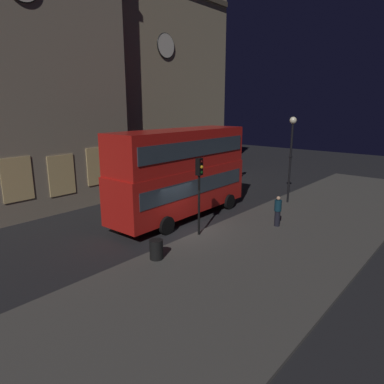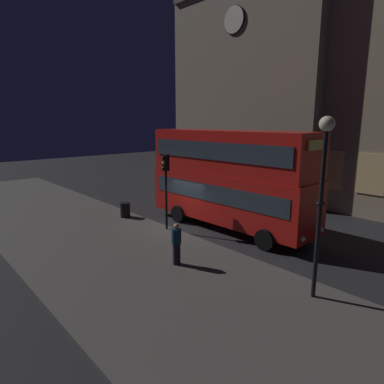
{
  "view_description": "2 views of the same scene",
  "coord_description": "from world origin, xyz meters",
  "px_view_note": "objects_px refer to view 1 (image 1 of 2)",
  "views": [
    {
      "loc": [
        -12.98,
        -11.62,
        6.59
      ],
      "look_at": [
        1.78,
        1.06,
        1.74
      ],
      "focal_mm": 32.02,
      "sensor_mm": 36.0,
      "label": 1
    },
    {
      "loc": [
        13.73,
        -11.43,
        5.82
      ],
      "look_at": [
        0.01,
        0.87,
        1.89
      ],
      "focal_mm": 31.32,
      "sensor_mm": 36.0,
      "label": 2
    }
  ],
  "objects_px": {
    "traffic_light_near_kerb": "(199,181)",
    "litter_bin": "(156,249)",
    "street_lamp": "(292,143)",
    "pedestrian": "(278,211)",
    "traffic_light_far_side": "(239,152)",
    "double_decker_bus": "(181,170)"
  },
  "relations": [
    {
      "from": "traffic_light_far_side",
      "to": "traffic_light_near_kerb",
      "type": "bearing_deg",
      "value": 29.0
    },
    {
      "from": "traffic_light_near_kerb",
      "to": "pedestrian",
      "type": "bearing_deg",
      "value": -38.91
    },
    {
      "from": "double_decker_bus",
      "to": "traffic_light_far_side",
      "type": "distance_m",
      "value": 11.52
    },
    {
      "from": "traffic_light_near_kerb",
      "to": "traffic_light_far_side",
      "type": "xyz_separation_m",
      "value": [
        12.89,
        6.06,
        -0.28
      ]
    },
    {
      "from": "street_lamp",
      "to": "litter_bin",
      "type": "xyz_separation_m",
      "value": [
        -12.35,
        0.27,
        -3.65
      ]
    },
    {
      "from": "double_decker_bus",
      "to": "pedestrian",
      "type": "distance_m",
      "value": 6.08
    },
    {
      "from": "traffic_light_far_side",
      "to": "street_lamp",
      "type": "relative_size",
      "value": 0.64
    },
    {
      "from": "street_lamp",
      "to": "pedestrian",
      "type": "bearing_deg",
      "value": -160.79
    },
    {
      "from": "street_lamp",
      "to": "pedestrian",
      "type": "distance_m",
      "value": 6.2
    },
    {
      "from": "double_decker_bus",
      "to": "litter_bin",
      "type": "relative_size",
      "value": 11.39
    },
    {
      "from": "traffic_light_near_kerb",
      "to": "street_lamp",
      "type": "relative_size",
      "value": 0.69
    },
    {
      "from": "traffic_light_near_kerb",
      "to": "litter_bin",
      "type": "bearing_deg",
      "value": -179.17
    },
    {
      "from": "litter_bin",
      "to": "traffic_light_near_kerb",
      "type": "bearing_deg",
      "value": 7.3
    },
    {
      "from": "pedestrian",
      "to": "traffic_light_near_kerb",
      "type": "bearing_deg",
      "value": 51.92
    },
    {
      "from": "traffic_light_far_side",
      "to": "litter_bin",
      "type": "height_order",
      "value": "traffic_light_far_side"
    },
    {
      "from": "double_decker_bus",
      "to": "street_lamp",
      "type": "relative_size",
      "value": 1.71
    },
    {
      "from": "traffic_light_near_kerb",
      "to": "litter_bin",
      "type": "height_order",
      "value": "traffic_light_near_kerb"
    },
    {
      "from": "double_decker_bus",
      "to": "traffic_light_far_side",
      "type": "bearing_deg",
      "value": 14.35
    },
    {
      "from": "traffic_light_far_side",
      "to": "litter_bin",
      "type": "xyz_separation_m",
      "value": [
        -16.38,
        -6.5,
        -2.16
      ]
    },
    {
      "from": "double_decker_bus",
      "to": "traffic_light_near_kerb",
      "type": "distance_m",
      "value": 3.43
    },
    {
      "from": "traffic_light_near_kerb",
      "to": "litter_bin",
      "type": "relative_size",
      "value": 4.56
    },
    {
      "from": "double_decker_bus",
      "to": "traffic_light_near_kerb",
      "type": "xyz_separation_m",
      "value": [
        -1.81,
        -2.92,
        0.04
      ]
    }
  ]
}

